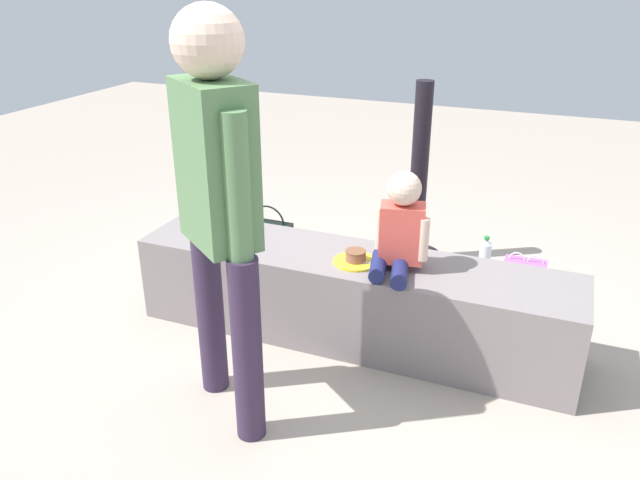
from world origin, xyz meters
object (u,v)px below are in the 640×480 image
object	(u,v)px
water_bottle_near_gift	(485,255)
party_cup_red	(343,273)
gift_bag	(523,283)
water_bottle_far_side	(484,303)
cake_plate	(356,259)
adult_standing	(218,191)
cake_box_white	(287,273)
handbag_black_leather	(269,238)
child_seated	(400,228)

from	to	relation	value
water_bottle_near_gift	party_cup_red	bearing A→B (deg)	-148.49
gift_bag	water_bottle_near_gift	size ratio (longest dim) A/B	1.39
water_bottle_near_gift	water_bottle_far_side	distance (m)	0.59
water_bottle_near_gift	cake_plate	bearing A→B (deg)	-114.43
adult_standing	cake_box_white	distance (m)	1.57
adult_standing	water_bottle_far_side	bearing A→B (deg)	53.26
gift_bag	handbag_black_leather	bearing A→B (deg)	177.78
gift_bag	handbag_black_leather	distance (m)	1.65
child_seated	water_bottle_near_gift	xyz separation A→B (m)	(0.29, 1.09, -0.57)
cake_plate	cake_box_white	size ratio (longest dim) A/B	0.69
cake_plate	handbag_black_leather	bearing A→B (deg)	138.22
handbag_black_leather	water_bottle_near_gift	bearing A→B (deg)	12.91
water_bottle_far_side	party_cup_red	world-z (taller)	water_bottle_far_side
adult_standing	gift_bag	size ratio (longest dim) A/B	5.13
cake_plate	party_cup_red	world-z (taller)	cake_plate
gift_bag	water_bottle_far_side	distance (m)	0.28
child_seated	party_cup_red	size ratio (longest dim) A/B	4.05
water_bottle_far_side	cake_box_white	world-z (taller)	water_bottle_far_side
cake_box_white	handbag_black_leather	world-z (taller)	handbag_black_leather
adult_standing	handbag_black_leather	size ratio (longest dim) A/B	4.70
gift_bag	cake_box_white	xyz separation A→B (m)	(-1.38, -0.22, -0.09)
cake_box_white	adult_standing	bearing A→B (deg)	-76.45
water_bottle_far_side	handbag_black_leather	world-z (taller)	handbag_black_leather
water_bottle_far_side	party_cup_red	bearing A→B (deg)	173.38
adult_standing	gift_bag	world-z (taller)	adult_standing
child_seated	handbag_black_leather	xyz separation A→B (m)	(-1.09, 0.77, -0.55)
cake_plate	gift_bag	bearing A→B (deg)	43.33
adult_standing	water_bottle_near_gift	bearing A→B (deg)	65.40
cake_plate	party_cup_red	bearing A→B (deg)	114.83
gift_bag	water_bottle_far_side	bearing A→B (deg)	-131.55
water_bottle_near_gift	party_cup_red	distance (m)	0.93
party_cup_red	cake_box_white	world-z (taller)	party_cup_red
gift_bag	water_bottle_far_side	size ratio (longest dim) A/B	1.80
water_bottle_far_side	handbag_black_leather	xyz separation A→B (m)	(-1.47, 0.27, 0.05)
cake_plate	water_bottle_near_gift	distance (m)	1.27
water_bottle_far_side	party_cup_red	size ratio (longest dim) A/B	1.54
cake_plate	handbag_black_leather	xyz separation A→B (m)	(-0.88, 0.79, -0.35)
child_seated	adult_standing	xyz separation A→B (m)	(-0.53, -0.71, 0.35)
gift_bag	party_cup_red	world-z (taller)	gift_bag
adult_standing	water_bottle_far_side	world-z (taller)	adult_standing
water_bottle_near_gift	adult_standing	bearing A→B (deg)	-114.60
child_seated	cake_box_white	size ratio (longest dim) A/B	1.49
water_bottle_near_gift	handbag_black_leather	world-z (taller)	handbag_black_leather
party_cup_red	cake_plate	bearing A→B (deg)	-65.17
gift_bag	party_cup_red	distance (m)	1.06
adult_standing	water_bottle_near_gift	xyz separation A→B (m)	(0.83, 1.80, -0.91)
cake_box_white	water_bottle_near_gift	bearing A→B (deg)	28.36
water_bottle_near_gift	gift_bag	bearing A→B (deg)	-55.13
gift_bag	water_bottle_far_side	xyz separation A→B (m)	(-0.18, -0.20, -0.06)
child_seated	cake_box_white	world-z (taller)	child_seated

